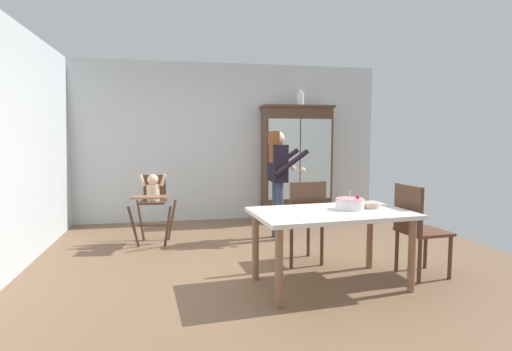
# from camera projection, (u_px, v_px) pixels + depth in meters

# --- Properties ---
(ground_plane) EXTENTS (6.24, 6.24, 0.00)m
(ground_plane) POSITION_uv_depth(u_px,v_px,m) (261.00, 264.00, 4.70)
(ground_plane) COLOR brown
(wall_back) EXTENTS (5.32, 0.06, 2.70)m
(wall_back) POSITION_uv_depth(u_px,v_px,m) (229.00, 142.00, 7.14)
(wall_back) COLOR silver
(wall_back) RESTS_ON ground_plane
(wall_left) EXTENTS (0.06, 5.32, 2.70)m
(wall_left) POSITION_uv_depth(u_px,v_px,m) (2.00, 147.00, 4.04)
(wall_left) COLOR silver
(wall_left) RESTS_ON ground_plane
(china_cabinet) EXTENTS (1.24, 0.48, 1.98)m
(china_cabinet) POSITION_uv_depth(u_px,v_px,m) (296.00, 163.00, 7.14)
(china_cabinet) COLOR #4C3323
(china_cabinet) RESTS_ON ground_plane
(ceramic_vase) EXTENTS (0.13, 0.13, 0.27)m
(ceramic_vase) POSITION_uv_depth(u_px,v_px,m) (300.00, 99.00, 7.05)
(ceramic_vase) COLOR white
(ceramic_vase) RESTS_ON china_cabinet
(high_chair_with_toddler) EXTENTS (0.64, 0.74, 0.95)m
(high_chair_with_toddler) POSITION_uv_depth(u_px,v_px,m) (153.00, 196.00, 5.53)
(high_chair_with_toddler) COLOR #4C3323
(high_chair_with_toddler) RESTS_ON ground_plane
(adult_person) EXTENTS (0.51, 0.49, 1.53)m
(adult_person) POSITION_uv_depth(u_px,v_px,m) (278.00, 171.00, 5.77)
(adult_person) COLOR #33425B
(adult_person) RESTS_ON ground_plane
(dining_table) EXTENTS (1.56, 1.02, 0.74)m
(dining_table) POSITION_uv_depth(u_px,v_px,m) (331.00, 221.00, 3.96)
(dining_table) COLOR silver
(dining_table) RESTS_ON ground_plane
(birthday_cake) EXTENTS (0.28, 0.28, 0.19)m
(birthday_cake) POSITION_uv_depth(u_px,v_px,m) (350.00, 204.00, 4.05)
(birthday_cake) COLOR white
(birthday_cake) RESTS_ON dining_table
(serving_bowl) EXTENTS (0.18, 0.18, 0.05)m
(serving_bowl) POSITION_uv_depth(u_px,v_px,m) (370.00, 205.00, 4.12)
(serving_bowl) COLOR #C6AD93
(serving_bowl) RESTS_ON dining_table
(dining_chair_far_side) EXTENTS (0.48, 0.48, 0.96)m
(dining_chair_far_side) POSITION_uv_depth(u_px,v_px,m) (304.00, 217.00, 4.61)
(dining_chair_far_side) COLOR #4C3323
(dining_chair_far_side) RESTS_ON ground_plane
(dining_chair_right_end) EXTENTS (0.48, 0.48, 0.96)m
(dining_chair_right_end) POSITION_uv_depth(u_px,v_px,m) (416.00, 224.00, 4.24)
(dining_chair_right_end) COLOR #4C3323
(dining_chair_right_end) RESTS_ON ground_plane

